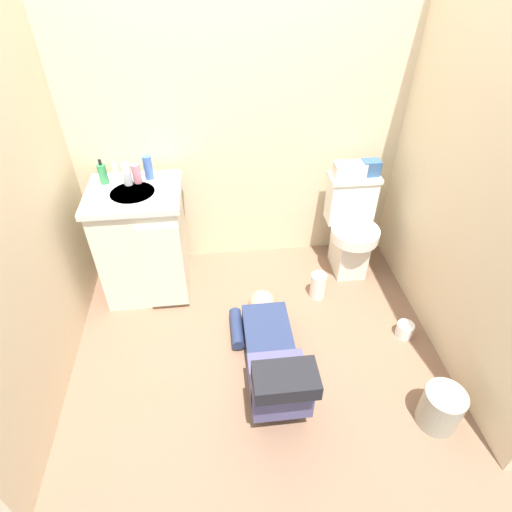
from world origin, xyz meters
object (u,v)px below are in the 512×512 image
object	(u,v)px
tissue_box	(350,170)
soap_dispenser	(103,174)
vanity_cabinet	(144,242)
toiletry_bag	(371,168)
bottle_blue	(148,168)
faucet	(134,173)
bottle_pink	(137,174)
trash_can	(441,408)
paper_towel_roll	(318,286)
person_plumber	(272,357)
toilet_paper_roll	(405,330)
bottle_clear	(127,174)
toilet	(351,227)
bottle_white	(116,172)

from	to	relation	value
tissue_box	soap_dispenser	bearing A→B (deg)	-178.62
vanity_cabinet	toiletry_bag	size ratio (longest dim) A/B	6.61
toiletry_bag	bottle_blue	size ratio (longest dim) A/B	0.77
tissue_box	faucet	bearing A→B (deg)	-179.22
bottle_pink	trash_can	xyz separation A→B (m)	(1.61, -1.39, -0.76)
faucet	paper_towel_roll	size ratio (longest dim) A/B	0.50
person_plumber	paper_towel_roll	bearing A→B (deg)	56.18
faucet	soap_dispenser	size ratio (longest dim) A/B	0.60
bottle_blue	toilet_paper_roll	bearing A→B (deg)	-27.26
bottle_clear	soap_dispenser	bearing A→B (deg)	167.93
soap_dispenser	toilet_paper_roll	size ratio (longest dim) A/B	1.51
tissue_box	trash_can	xyz separation A→B (m)	(0.18, -1.44, -0.68)
trash_can	paper_towel_roll	size ratio (longest dim) A/B	1.22
bottle_blue	trash_can	world-z (taller)	bottle_blue
toilet	trash_can	xyz separation A→B (m)	(0.13, -1.35, -0.24)
bottle_clear	bottle_blue	xyz separation A→B (m)	(0.13, 0.06, 0.01)
bottle_white	bottle_clear	distance (m)	0.10
person_plumber	trash_can	bearing A→B (deg)	-24.65
trash_can	toilet_paper_roll	xyz separation A→B (m)	(0.06, 0.60, -0.07)
person_plumber	toiletry_bag	xyz separation A→B (m)	(0.83, 1.05, 0.63)
toilet_paper_roll	bottle_white	bearing A→B (deg)	155.55
faucet	person_plumber	distance (m)	1.47
bottle_pink	vanity_cabinet	bearing A→B (deg)	-100.97
toiletry_bag	bottle_pink	bearing A→B (deg)	-178.02
vanity_cabinet	person_plumber	size ratio (longest dim) A/B	0.77
tissue_box	trash_can	bearing A→B (deg)	-83.06
paper_towel_roll	bottle_clear	bearing A→B (deg)	164.84
person_plumber	toilet_paper_roll	bearing A→B (deg)	12.88
toilet_paper_roll	faucet	bearing A→B (deg)	154.27
toilet_paper_roll	soap_dispenser	bearing A→B (deg)	157.08
bottle_white	bottle_blue	world-z (taller)	bottle_blue
paper_towel_roll	bottle_blue	bearing A→B (deg)	160.35
bottle_pink	faucet	bearing A→B (deg)	125.46
paper_towel_roll	toilet_paper_roll	size ratio (longest dim) A/B	1.83
toilet	bottle_blue	world-z (taller)	bottle_blue
toilet	toilet_paper_roll	world-z (taller)	toilet
toilet	vanity_cabinet	size ratio (longest dim) A/B	0.91
vanity_cabinet	tissue_box	bearing A→B (deg)	6.48
vanity_cabinet	toilet_paper_roll	bearing A→B (deg)	-21.64
bottle_white	bottle_blue	size ratio (longest dim) A/B	0.80
bottle_clear	bottle_pink	world-z (taller)	bottle_clear
person_plumber	toiletry_bag	bearing A→B (deg)	51.54
bottle_white	paper_towel_roll	bearing A→B (deg)	-16.63
toilet_paper_roll	vanity_cabinet	bearing A→B (deg)	158.36
vanity_cabinet	trash_can	world-z (taller)	vanity_cabinet
bottle_blue	soap_dispenser	bearing A→B (deg)	-174.58
soap_dispenser	bottle_pink	size ratio (longest dim) A/B	1.31
soap_dispenser	bottle_clear	xyz separation A→B (m)	(0.16, -0.03, 0.01)
faucet	toiletry_bag	distance (m)	1.62
bottle_clear	toilet_paper_roll	bearing A→B (deg)	-23.83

